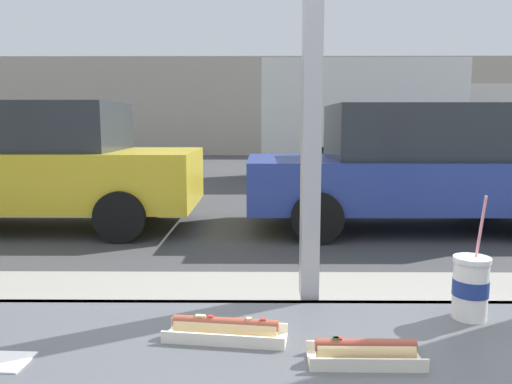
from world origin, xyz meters
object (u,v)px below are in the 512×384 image
object	(u,v)px
hotdog_tray_far	(365,352)
box_truck	(385,116)
soda_cup_left	(471,286)
parked_car_yellow	(39,165)
parked_car_blue	(413,167)
hotdog_tray_near	(225,329)

from	to	relation	value
hotdog_tray_far	box_truck	xyz separation A→B (m)	(2.96, 11.85, 0.59)
soda_cup_left	parked_car_yellow	size ratio (longest dim) A/B	0.07
soda_cup_left	box_truck	world-z (taller)	box_truck
box_truck	hotdog_tray_far	bearing A→B (deg)	-104.00
parked_car_yellow	parked_car_blue	xyz separation A→B (m)	(5.17, 0.00, -0.02)
hotdog_tray_far	parked_car_blue	size ratio (longest dim) A/B	0.05
hotdog_tray_near	hotdog_tray_far	xyz separation A→B (m)	(0.30, -0.11, -0.00)
soda_cup_left	parked_car_blue	xyz separation A→B (m)	(1.58, 5.65, -0.21)
soda_cup_left	box_truck	size ratio (longest dim) A/B	0.05
soda_cup_left	parked_car_yellow	bearing A→B (deg)	122.49
parked_car_blue	hotdog_tray_near	bearing A→B (deg)	-110.76
hotdog_tray_near	hotdog_tray_far	world-z (taller)	same
hotdog_tray_near	hotdog_tray_far	bearing A→B (deg)	-20.33
soda_cup_left	parked_car_yellow	world-z (taller)	parked_car_yellow
hotdog_tray_far	box_truck	world-z (taller)	box_truck
parked_car_blue	parked_car_yellow	bearing A→B (deg)	180.00
hotdog_tray_far	parked_car_yellow	world-z (taller)	parked_car_yellow
soda_cup_left	hotdog_tray_far	distance (m)	0.40
soda_cup_left	parked_car_blue	size ratio (longest dim) A/B	0.07
hotdog_tray_near	box_truck	world-z (taller)	box_truck
parked_car_yellow	parked_car_blue	size ratio (longest dim) A/B	0.96
soda_cup_left	box_truck	distance (m)	11.92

